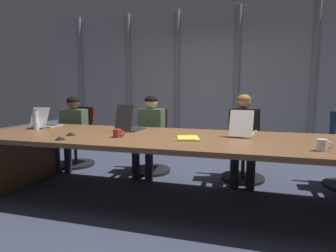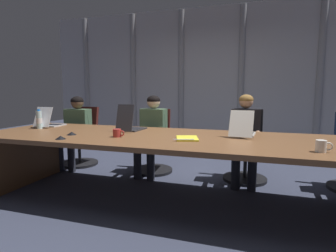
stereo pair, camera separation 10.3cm
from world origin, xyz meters
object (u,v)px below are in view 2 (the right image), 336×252
(laptop_left_end, at_px, (50,123))
(office_chair_center, at_px, (246,154))
(conference_mic_right_side, at_px, (72,133))
(spiral_notepad, at_px, (187,138))
(coffee_mug_near, at_px, (117,133))
(laptop_left_mid, at_px, (131,126))
(office_chair_left_mid, at_px, (154,148))
(water_bottle_primary, at_px, (39,120))
(office_chair_left_end, at_px, (81,143))
(laptop_center, at_px, (243,131))
(conference_mic_middle, at_px, (61,137))
(person_left_mid, at_px, (152,130))
(person_left_end, at_px, (75,126))
(coffee_mug_far, at_px, (322,146))
(person_center, at_px, (245,133))

(laptop_left_end, height_order, office_chair_center, laptop_left_end)
(conference_mic_right_side, bearing_deg, laptop_left_end, 145.06)
(office_chair_center, height_order, spiral_notepad, office_chair_center)
(conference_mic_right_side, bearing_deg, coffee_mug_near, 3.16)
(laptop_left_mid, xyz_separation_m, coffee_mug_near, (0.06, -0.48, -0.02))
(office_chair_center, relative_size, coffee_mug_near, 7.38)
(office_chair_left_mid, height_order, water_bottle_primary, water_bottle_primary)
(coffee_mug_near, bearing_deg, conference_mic_right_side, -176.84)
(office_chair_left_end, distance_m, water_bottle_primary, 1.10)
(laptop_center, bearing_deg, conference_mic_middle, 118.64)
(coffee_mug_near, bearing_deg, laptop_left_mid, 97.55)
(person_left_mid, bearing_deg, office_chair_left_end, -95.75)
(laptop_left_mid, xyz_separation_m, spiral_notepad, (0.82, -0.38, -0.06))
(person_left_end, bearing_deg, coffee_mug_far, 65.35)
(laptop_left_end, bearing_deg, coffee_mug_far, -106.55)
(conference_mic_middle, bearing_deg, coffee_mug_near, 31.07)
(office_chair_left_mid, distance_m, conference_mic_right_side, 1.45)
(laptop_left_mid, xyz_separation_m, person_center, (1.38, 0.62, -0.13))
(laptop_center, xyz_separation_m, conference_mic_right_side, (-1.87, -0.53, -0.04))
(conference_mic_middle, bearing_deg, coffee_mug_far, 3.29)
(conference_mic_right_side, bearing_deg, laptop_center, 15.79)
(office_chair_center, bearing_deg, water_bottle_primary, -69.99)
(person_left_end, height_order, water_bottle_primary, person_left_end)
(laptop_left_end, bearing_deg, conference_mic_right_side, -130.10)
(coffee_mug_near, bearing_deg, laptop_left_end, 159.39)
(office_chair_left_mid, bearing_deg, conference_mic_right_side, -26.89)
(coffee_mug_far, bearing_deg, laptop_left_mid, 162.40)
(person_left_mid, height_order, person_center, person_center)
(coffee_mug_far, height_order, spiral_notepad, coffee_mug_far)
(laptop_left_mid, distance_m, office_chair_center, 1.65)
(laptop_left_mid, bearing_deg, coffee_mug_near, -168.25)
(laptop_center, distance_m, spiral_notepad, 0.68)
(spiral_notepad, bearing_deg, laptop_left_end, 152.58)
(laptop_left_end, height_order, person_center, person_center)
(laptop_center, distance_m, office_chair_center, 0.88)
(person_left_mid, relative_size, coffee_mug_far, 9.02)
(laptop_center, height_order, conference_mic_middle, laptop_center)
(office_chair_left_end, xyz_separation_m, coffee_mug_far, (3.32, -1.42, 0.43))
(person_center, bearing_deg, laptop_left_end, -78.84)
(laptop_left_end, height_order, conference_mic_middle, laptop_left_end)
(conference_mic_middle, bearing_deg, person_left_end, 121.52)
(office_chair_center, relative_size, water_bottle_primary, 3.79)
(laptop_left_end, height_order, conference_mic_right_side, laptop_left_end)
(laptop_left_mid, relative_size, water_bottle_primary, 1.72)
(office_chair_left_mid, distance_m, person_left_mid, 0.35)
(person_left_end, relative_size, coffee_mug_far, 8.86)
(person_center, bearing_deg, conference_mic_middle, -53.96)
(laptop_left_mid, height_order, coffee_mug_far, laptop_left_mid)
(office_chair_left_end, relative_size, office_chair_left_mid, 1.01)
(laptop_left_mid, height_order, coffee_mug_near, laptop_left_mid)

